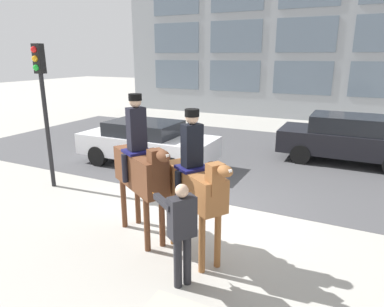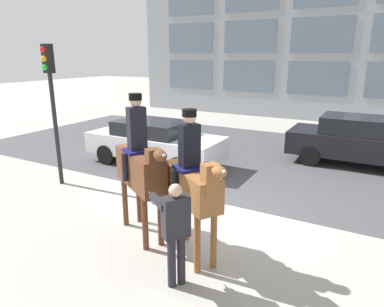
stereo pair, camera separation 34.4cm
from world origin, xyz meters
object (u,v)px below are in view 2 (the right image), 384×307
(mounted_horse_lead, at_px, (140,166))
(street_car_near_lane, at_px, (155,141))
(pedestrian_bystander, at_px, (175,227))
(traffic_light, at_px, (51,93))
(mounted_horse_companion, at_px, (192,183))
(street_car_far_lane, at_px, (359,140))

(mounted_horse_lead, distance_m, street_car_near_lane, 4.72)
(pedestrian_bystander, bearing_deg, traffic_light, 12.31)
(mounted_horse_companion, distance_m, street_car_far_lane, 7.58)
(mounted_horse_lead, height_order, traffic_light, traffic_light)
(mounted_horse_companion, distance_m, street_car_near_lane, 5.56)
(street_car_near_lane, xyz_separation_m, street_car_far_lane, (5.82, 3.13, 0.05))
(mounted_horse_companion, bearing_deg, traffic_light, -161.29)
(pedestrian_bystander, distance_m, street_car_near_lane, 6.28)
(street_car_near_lane, distance_m, street_car_far_lane, 6.61)
(traffic_light, bearing_deg, pedestrian_bystander, -23.11)
(street_car_far_lane, bearing_deg, mounted_horse_companion, -106.41)
(street_car_far_lane, bearing_deg, traffic_light, -140.17)
(traffic_light, bearing_deg, street_car_far_lane, 39.83)
(mounted_horse_lead, xyz_separation_m, traffic_light, (-3.73, 1.19, 1.08))
(street_car_near_lane, bearing_deg, traffic_light, -114.38)
(mounted_horse_lead, height_order, street_car_near_lane, mounted_horse_lead)
(street_car_far_lane, xyz_separation_m, traffic_light, (-7.07, -5.90, 1.71))
(pedestrian_bystander, relative_size, street_car_far_lane, 0.39)
(mounted_horse_companion, height_order, street_car_far_lane, mounted_horse_companion)
(mounted_horse_companion, relative_size, street_car_far_lane, 0.60)
(pedestrian_bystander, height_order, street_car_near_lane, pedestrian_bystander)
(mounted_horse_lead, xyz_separation_m, mounted_horse_companion, (1.20, -0.16, -0.05))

